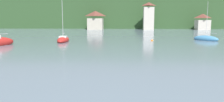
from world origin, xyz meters
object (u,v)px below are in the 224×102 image
shore_building_westcentral (149,16)px  mooring_buoy_mid (152,41)px  sailboat_far_9 (63,40)px  shore_building_west (96,20)px  sailboat_far_4 (206,39)px  shore_building_central (203,22)px

shore_building_westcentral → mooring_buoy_mid: shore_building_westcentral is taller
sailboat_far_9 → mooring_buoy_mid: size_ratio=15.51×
shore_building_west → sailboat_far_4: size_ratio=0.92×
shore_building_west → sailboat_far_9: sailboat_far_9 is taller
sailboat_far_4 → mooring_buoy_mid: size_ratio=15.42×
shore_building_west → sailboat_far_9: size_ratio=0.91×
shore_building_westcentral → shore_building_central: 21.06m
shore_building_westcentral → sailboat_far_9: bearing=-114.3°
shore_building_central → sailboat_far_9: (-41.92, -47.06, -2.68)m
sailboat_far_4 → shore_building_west: bearing=-12.0°
shore_building_westcentral → sailboat_far_9: 51.21m
shore_building_central → mooring_buoy_mid: shore_building_central is taller
shore_building_central → mooring_buoy_mid: (-24.84, -44.71, -3.01)m
shore_building_west → shore_building_westcentral: (20.95, -1.11, 1.52)m
sailboat_far_4 → mooring_buoy_mid: sailboat_far_4 is taller
shore_building_central → sailboat_far_9: 63.08m
shore_building_westcentral → mooring_buoy_mid: (-3.90, -44.12, -5.13)m
shore_building_central → mooring_buoy_mid: 51.24m
sailboat_far_4 → shore_building_westcentral: bearing=-35.2°
shore_building_west → shore_building_central: (41.90, -0.52, -0.60)m
shore_building_westcentral → sailboat_far_9: size_ratio=1.30×
shore_building_central → sailboat_far_4: (-14.01, -43.33, -2.69)m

